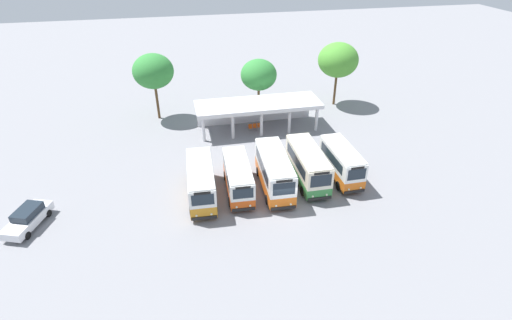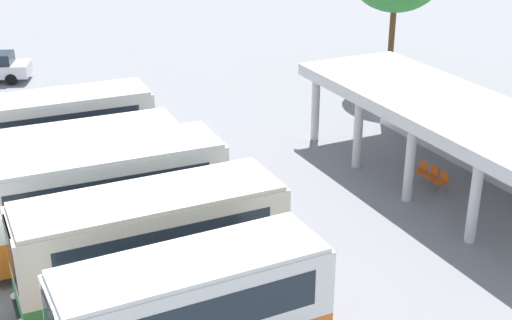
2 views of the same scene
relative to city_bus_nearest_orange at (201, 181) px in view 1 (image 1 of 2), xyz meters
The scene contains 14 objects.
ground_plane 7.94m from the city_bus_nearest_orange, 25.53° to the right, with size 180.00×180.00×0.00m, color gray.
city_bus_nearest_orange is the anchor object (origin of this frame).
city_bus_second_in_row 3.41m from the city_bus_nearest_orange, ahead, with size 2.49×7.09×3.00m.
city_bus_middle_cream 6.81m from the city_bus_nearest_orange, ahead, with size 2.71×7.85×3.51m.
city_bus_fourth_amber 10.23m from the city_bus_nearest_orange, ahead, with size 2.53×7.51×3.38m.
city_bus_fifth_blue 13.63m from the city_bus_nearest_orange, ahead, with size 2.31×6.62×3.27m.
parked_car_flank 14.42m from the city_bus_nearest_orange, behind, with size 3.23×4.91×1.62m.
terminal_canopy 15.67m from the city_bus_nearest_orange, 58.98° to the left, with size 14.88×4.84×3.40m.
waiting_chair_end_by_column 14.34m from the city_bus_nearest_orange, 60.61° to the left, with size 0.45×0.45×0.86m.
waiting_chair_second_from_end 14.67m from the city_bus_nearest_orange, 58.84° to the left, with size 0.45×0.45×0.86m.
waiting_chair_middle_seat 14.98m from the city_bus_nearest_orange, 57.05° to the left, with size 0.45×0.45×0.86m.
roadside_tree_behind_canopy 21.15m from the city_bus_nearest_orange, 63.28° to the left, with size 4.71×4.71×6.83m.
roadside_tree_east_of_canopy 27.48m from the city_bus_nearest_orange, 42.28° to the left, with size 5.32×5.32×8.51m.
roadside_tree_west_of_canopy 19.49m from the city_bus_nearest_orange, 101.53° to the left, with size 4.98×4.98×8.36m.
Camera 1 is at (-8.30, -26.35, 21.37)m, focal length 27.59 mm.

